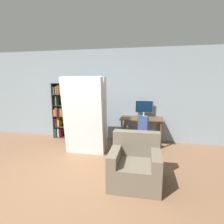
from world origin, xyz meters
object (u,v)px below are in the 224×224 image
Objects in this scene: bookshelf at (64,111)px; armchair at (135,164)px; mattress_far at (87,115)px; mattress_near at (84,116)px; office_chair at (138,138)px; monitor at (144,108)px.

bookshelf is 2.01× the size of armchair.
mattress_far is 2.20× the size of armchair.
mattress_near is at bearing 142.50° from armchair.
bookshelf is at bearing 160.37° from office_chair.
bookshelf is (-2.36, 0.84, 0.49)m from office_chair.
armchair is at bearing -37.50° from mattress_near.
office_chair is at bearing -98.10° from monitor.
mattress_far reaches higher than bookshelf.
armchair is at bearing -89.16° from office_chair.
mattress_near reaches higher than armchair.
armchair is (0.02, -1.31, -0.05)m from office_chair.
monitor is 0.29× the size of bookshelf.
monitor reaches higher than armchair.
monitor is 2.26m from armchair.
office_chair is at bearing 90.84° from armchair.
bookshelf reaches higher than office_chair.
mattress_far reaches higher than office_chair.
bookshelf reaches higher than armchair.
armchair is (1.29, -1.24, -0.62)m from mattress_far.
monitor reaches higher than office_chair.
mattress_near is (-1.27, -0.32, 0.57)m from office_chair.
office_chair is 1.31m from armchair.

